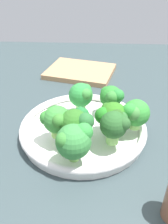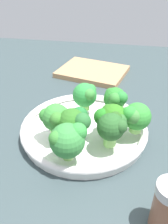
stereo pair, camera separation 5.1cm
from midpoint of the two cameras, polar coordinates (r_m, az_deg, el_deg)
ground_plane at (r=55.97cm, az=5.46°, el=-5.97°), size 130.00×130.00×2.50cm
bowl at (r=53.71cm, az=2.73°, el=-4.04°), size 27.86×27.86×2.93cm
broccoli_floret_0 at (r=55.39cm, az=10.01°, el=3.07°), size 5.45×6.16×6.16cm
broccoli_floret_1 at (r=49.90cm, az=15.01°, el=-1.17°), size 5.96×5.92×6.56cm
broccoli_floret_2 at (r=45.97cm, az=0.90°, el=-2.45°), size 6.66×6.30×6.96cm
broccoli_floret_3 at (r=45.56cm, az=9.92°, el=-3.57°), size 5.72×5.87×6.85cm
broccoli_floret_4 at (r=48.71cm, az=9.60°, el=-1.60°), size 6.72×6.29×6.50cm
broccoli_floret_5 at (r=41.88cm, az=-0.35°, el=-6.73°), size 6.53×6.29×7.19cm
broccoli_floret_6 at (r=47.75cm, az=-3.80°, el=-1.59°), size 6.26×6.17×6.74cm
broccoli_floret_7 at (r=55.75cm, az=3.00°, el=3.96°), size 5.61×5.91×6.63cm
cutting_board at (r=82.41cm, az=3.83°, el=9.48°), size 24.67×21.14×1.60cm
pepper_shaker at (r=38.95cm, az=23.00°, el=-20.10°), size 4.49×4.49×8.69cm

